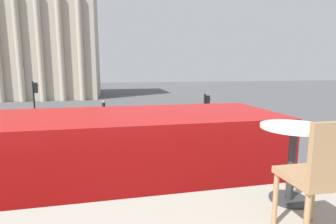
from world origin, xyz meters
TOP-DOWN VIEW (x-y plane):
  - double_decker_bus at (-2.23, 3.03)m, footprint 10.44×2.68m
  - cafe_dining_table at (1.16, -0.35)m, footprint 0.60×0.60m
  - cafe_chair_0 at (0.94, -0.92)m, footprint 0.40×0.40m
  - plaza_building_left at (-13.94, 48.71)m, footprint 22.80×14.82m
  - traffic_light_near at (4.89, 11.96)m, footprint 0.42×0.24m
  - traffic_light_mid at (-5.64, 16.97)m, footprint 0.42×0.24m
  - pedestrian_blue at (3.37, 18.46)m, footprint 0.32×0.32m
  - pedestrian_black at (-1.33, 24.63)m, footprint 0.32×0.32m

SIDE VIEW (x-z plane):
  - pedestrian_blue at x=3.37m, z-range 0.12..1.75m
  - pedestrian_black at x=-1.33m, z-range 0.15..1.97m
  - double_decker_bus at x=-2.23m, z-range 0.23..4.24m
  - traffic_light_near at x=4.89m, z-range 0.55..4.08m
  - traffic_light_mid at x=-5.64m, z-range 0.62..4.76m
  - cafe_chair_0 at x=0.94m, z-range 3.75..4.66m
  - cafe_dining_table at x=1.16m, z-range 3.86..4.59m
  - plaza_building_left at x=-13.94m, z-range -0.01..19.74m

